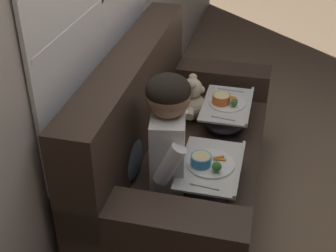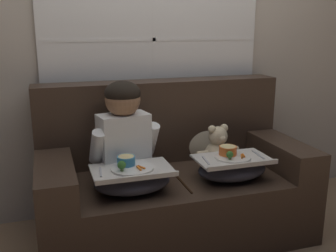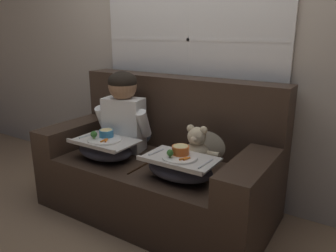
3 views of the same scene
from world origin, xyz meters
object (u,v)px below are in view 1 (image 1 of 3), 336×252
at_px(couch, 174,155).
at_px(child_figure, 168,126).
at_px(lap_tray_child, 210,174).
at_px(throw_pillow_behind_teddy, 158,93).
at_px(lap_tray_teddy, 226,112).
at_px(throw_pillow_behind_child, 128,150).
at_px(teddy_bear, 192,101).

bearing_deg(couch, child_figure, -172.48).
relative_size(child_figure, lap_tray_child, 1.34).
bearing_deg(throw_pillow_behind_teddy, lap_tray_child, -145.38).
relative_size(throw_pillow_behind_teddy, lap_tray_teddy, 0.79).
bearing_deg(throw_pillow_behind_child, couch, -29.11).
height_order(throw_pillow_behind_teddy, teddy_bear, throw_pillow_behind_teddy).
xyz_separation_m(throw_pillow_behind_child, throw_pillow_behind_teddy, (0.65, 0.00, 0.00)).
relative_size(couch, throw_pillow_behind_child, 4.91).
relative_size(throw_pillow_behind_child, child_figure, 0.56).
bearing_deg(couch, throw_pillow_behind_child, 150.89).
height_order(couch, lap_tray_child, couch).
distance_m(child_figure, teddy_bear, 0.68).
relative_size(lap_tray_child, lap_tray_teddy, 1.00).
distance_m(throw_pillow_behind_child, throw_pillow_behind_teddy, 0.65).
bearing_deg(throw_pillow_behind_child, lap_tray_teddy, -34.72).
bearing_deg(throw_pillow_behind_child, lap_tray_child, -90.17).
relative_size(throw_pillow_behind_child, lap_tray_child, 0.75).
bearing_deg(lap_tray_teddy, child_figure, 160.80).
bearing_deg(throw_pillow_behind_child, throw_pillow_behind_teddy, 0.00).
relative_size(child_figure, teddy_bear, 1.91).
bearing_deg(throw_pillow_behind_child, child_figure, -89.95).
xyz_separation_m(throw_pillow_behind_child, child_figure, (0.00, -0.22, 0.18)).
bearing_deg(child_figure, throw_pillow_behind_teddy, 19.01).
bearing_deg(lap_tray_teddy, throw_pillow_behind_teddy, 89.89).
height_order(throw_pillow_behind_child, throw_pillow_behind_teddy, throw_pillow_behind_teddy).
bearing_deg(lap_tray_teddy, throw_pillow_behind_child, 145.28).
bearing_deg(lap_tray_child, teddy_bear, 18.87).
xyz_separation_m(teddy_bear, lap_tray_teddy, (-0.00, -0.22, -0.05)).
distance_m(throw_pillow_behind_teddy, child_figure, 0.71).
xyz_separation_m(throw_pillow_behind_child, teddy_bear, (0.65, -0.23, -0.03)).
bearing_deg(couch, lap_tray_child, -140.52).
relative_size(throw_pillow_behind_child, teddy_bear, 1.08).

